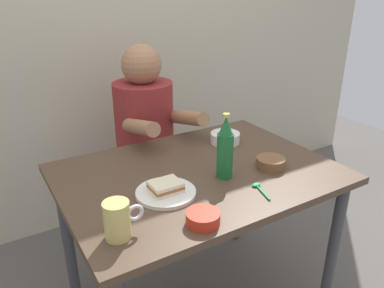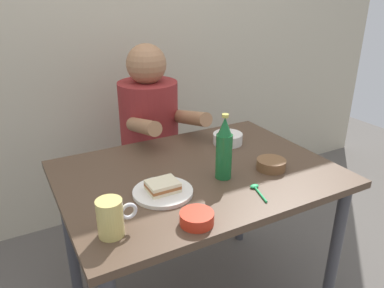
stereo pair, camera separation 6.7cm
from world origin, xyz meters
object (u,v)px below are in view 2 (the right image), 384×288
object	(u,v)px
dining_table	(198,191)
person_seated	(150,119)
plate_orange	(163,192)
sandwich	(163,186)
beer_bottle	(224,150)
condiment_bowl_brown	(271,164)
stool	(152,185)
beer_mug	(111,218)

from	to	relation	value
dining_table	person_seated	world-z (taller)	person_seated
dining_table	plate_orange	size ratio (longest dim) A/B	5.00
person_seated	sandwich	distance (m)	0.76
plate_orange	sandwich	distance (m)	0.02
beer_bottle	condiment_bowl_brown	distance (m)	0.23
dining_table	stool	size ratio (longest dim) A/B	2.44
plate_orange	beer_mug	xyz separation A→B (m)	(-0.23, -0.15, 0.05)
beer_bottle	beer_mug	bearing A→B (deg)	-163.17
person_seated	beer_mug	world-z (taller)	person_seated
stool	plate_orange	world-z (taller)	plate_orange
stool	plate_orange	distance (m)	0.87
beer_bottle	condiment_bowl_brown	xyz separation A→B (m)	(0.21, -0.03, -0.10)
beer_mug	plate_orange	bearing A→B (deg)	32.12
stool	beer_bottle	distance (m)	0.89
dining_table	beer_mug	world-z (taller)	beer_mug
beer_mug	condiment_bowl_brown	distance (m)	0.72
stool	sandwich	bearing A→B (deg)	-108.75
beer_bottle	stool	bearing A→B (deg)	91.15
stool	beer_bottle	world-z (taller)	beer_bottle
plate_orange	stool	bearing A→B (deg)	71.25
condiment_bowl_brown	plate_orange	bearing A→B (deg)	176.22
plate_orange	beer_bottle	bearing A→B (deg)	0.69
plate_orange	sandwich	bearing A→B (deg)	153.43
stool	beer_bottle	size ratio (longest dim) A/B	1.72
person_seated	condiment_bowl_brown	xyz separation A→B (m)	(0.23, -0.75, -0.00)
beer_bottle	plate_orange	bearing A→B (deg)	-179.31
person_seated	sandwich	size ratio (longest dim) A/B	6.54
beer_bottle	condiment_bowl_brown	bearing A→B (deg)	-9.23
person_seated	plate_orange	xyz separation A→B (m)	(-0.25, -0.72, -0.02)
sandwich	plate_orange	bearing A→B (deg)	-26.57
plate_orange	condiment_bowl_brown	size ratio (longest dim) A/B	1.83
sandwich	condiment_bowl_brown	bearing A→B (deg)	-3.78
sandwich	beer_bottle	xyz separation A→B (m)	(0.26, 0.00, 0.09)
dining_table	beer_bottle	distance (m)	0.24
dining_table	beer_mug	bearing A→B (deg)	-150.54
plate_orange	person_seated	bearing A→B (deg)	70.98
dining_table	plate_orange	xyz separation A→B (m)	(-0.20, -0.10, 0.10)
beer_bottle	person_seated	bearing A→B (deg)	91.17
sandwich	stool	bearing A→B (deg)	71.25
condiment_bowl_brown	beer_bottle	bearing A→B (deg)	170.77
person_seated	sandwich	world-z (taller)	person_seated
stool	person_seated	world-z (taller)	person_seated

